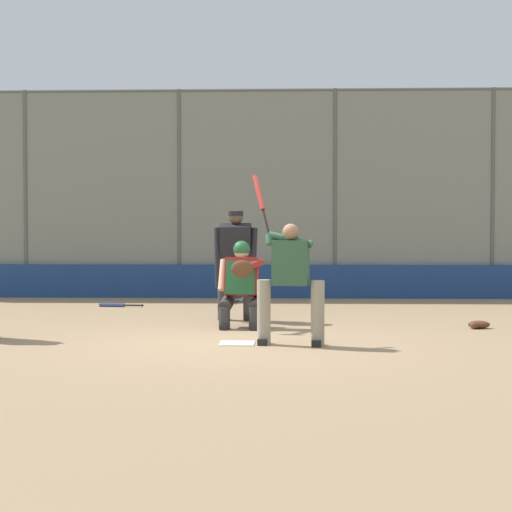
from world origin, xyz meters
The scene contains 11 objects.
ground_plane centered at (0.00, 0.00, 0.00)m, with size 160.00×160.00×0.00m, color #9E7F5B.
home_plate_marker centered at (0.00, 0.00, 0.01)m, with size 0.43×0.43×0.01m, color white.
backstop_fence centered at (0.00, -6.86, 2.20)m, with size 15.88×0.08×4.23m.
padding_wall centered at (0.00, -6.76, 0.33)m, with size 15.48×0.18×0.67m, color navy.
bleachers_beyond centered at (2.16, -9.72, 0.59)m, with size 11.06×3.05×1.80m.
batter_at_plate centered at (-0.65, 0.09, 0.81)m, with size 0.91×0.77×2.11m.
catcher_behind_plate centered at (0.04, -1.62, 0.64)m, with size 0.66×0.79×1.24m.
umpire_home centered at (0.17, -2.60, 0.91)m, with size 0.69×0.43×1.69m.
spare_bat_near_backstop centered at (2.47, -4.74, 0.03)m, with size 0.81×0.12×0.07m.
spare_bat_third_base_side centered at (0.28, -5.89, 0.03)m, with size 0.19×0.88×0.07m.
fielding_glove_on_dirt centered at (-3.33, -1.70, 0.06)m, with size 0.31×0.24×0.11m.
Camera 1 is at (-0.62, 10.48, 1.45)m, focal length 60.00 mm.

